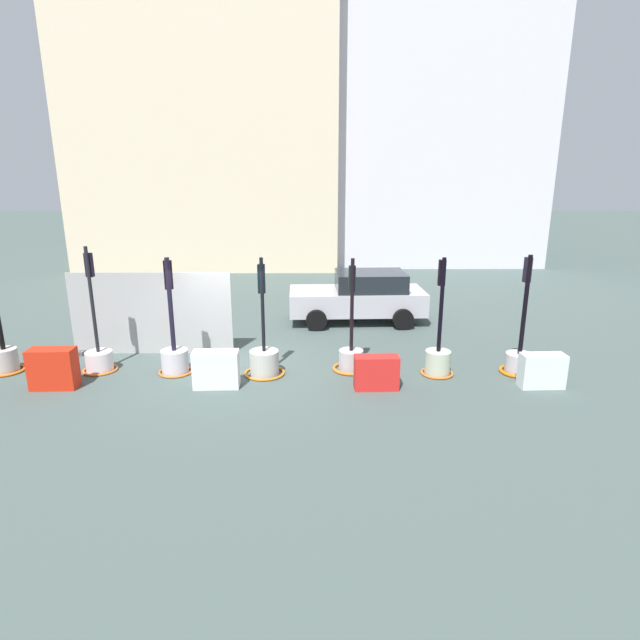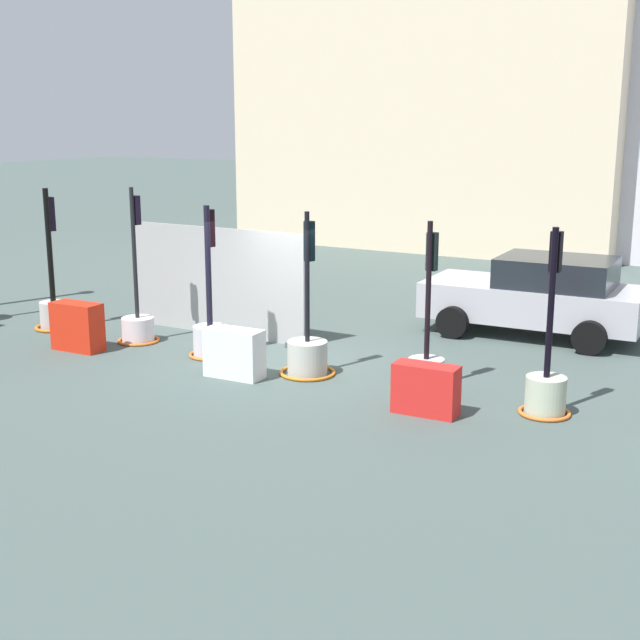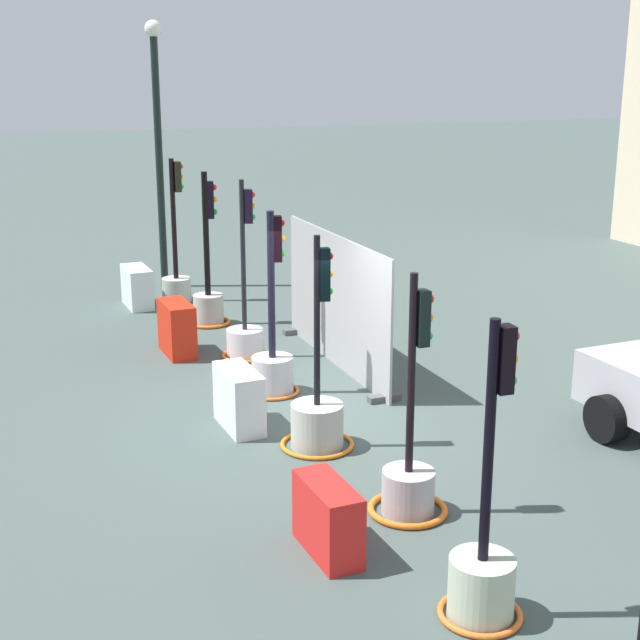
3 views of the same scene
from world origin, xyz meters
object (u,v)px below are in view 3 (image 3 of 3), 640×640
Objects in this scene: traffic_light_4 at (317,418)px; traffic_light_5 at (409,478)px; traffic_light_2 at (245,332)px; traffic_light_0 at (176,274)px; traffic_light_1 at (209,296)px; traffic_light_3 at (273,362)px; construction_barrier_3 at (328,519)px; construction_barrier_1 at (177,328)px; street_lamp_post at (158,132)px; traffic_light_6 at (483,569)px; construction_barrier_0 at (137,287)px; construction_barrier_2 at (239,399)px.

traffic_light_5 is (2.09, 0.28, 0.02)m from traffic_light_4.
traffic_light_2 is 4.04m from traffic_light_4.
traffic_light_0 reaches higher than traffic_light_1.
traffic_light_3 reaches higher than construction_barrier_3.
traffic_light_2 is 6.12m from traffic_light_5.
traffic_light_3 is 2.61m from construction_barrier_1.
construction_barrier_3 is at bearing -0.65° from construction_barrier_1.
street_lamp_post reaches higher than construction_barrier_1.
traffic_light_3 is 0.99× the size of traffic_light_4.
traffic_light_3 is at bearing 0.83° from traffic_light_0.
traffic_light_6 is 2.81× the size of construction_barrier_1.
construction_barrier_1 is at bearing -170.77° from traffic_light_5.
traffic_light_1 is 2.93× the size of construction_barrier_1.
construction_barrier_1 reaches higher than construction_barrier_3.
street_lamp_post is (-5.66, -0.18, 2.98)m from traffic_light_2.
construction_barrier_1 is at bearing -174.83° from traffic_light_6.
traffic_light_3 is 2.64× the size of construction_barrier_0.
traffic_light_2 is 1.08× the size of traffic_light_4.
traffic_light_5 reaches higher than construction_barrier_0.
construction_barrier_1 is at bearing 179.35° from construction_barrier_3.
street_lamp_post is at bearing 150.23° from construction_barrier_0.
traffic_light_1 is 2.77× the size of construction_barrier_0.
traffic_light_0 is at bearing -1.55° from street_lamp_post.
traffic_light_6 is (6.29, -0.13, -0.01)m from traffic_light_3.
traffic_light_6 is at bearing -0.18° from traffic_light_0.
traffic_light_1 is 2.11m from construction_barrier_0.
traffic_light_5 is 10.26m from construction_barrier_0.
traffic_light_5 reaches higher than construction_barrier_1.
traffic_light_5 is 6.77m from construction_barrier_1.
construction_barrier_2 is (-5.13, -0.75, -0.06)m from traffic_light_6.
construction_barrier_2 is at bearing -161.23° from traffic_light_5.
street_lamp_post is at bearing 178.45° from traffic_light_0.
construction_barrier_3 is at bearing -1.93° from construction_barrier_2.
street_lamp_post is (-11.77, -0.22, 3.01)m from traffic_light_5.
traffic_light_4 is at bearing 9.93° from construction_barrier_1.
construction_barrier_0 is at bearing -29.77° from street_lamp_post.
traffic_light_6 is at bearing 5.17° from construction_barrier_1.
traffic_light_0 is 7.31m from construction_barrier_2.
construction_barrier_1 reaches higher than construction_barrier_0.
traffic_light_1 is at bearing 178.83° from traffic_light_6.
traffic_light_2 is at bearing 1.84° from street_lamp_post.
traffic_light_0 is 10.88m from construction_barrier_3.
street_lamp_post is (-1.58, 0.90, 3.02)m from construction_barrier_0.
traffic_light_2 is at bearing 2.98° from traffic_light_0.
traffic_light_4 is 2.72m from construction_barrier_3.
traffic_light_1 is at bearing 149.10° from construction_barrier_1.
traffic_light_2 reaches higher than traffic_light_5.
construction_barrier_2 is at bearing -171.66° from traffic_light_6.
street_lamp_post is (-9.69, 0.06, 3.03)m from traffic_light_4.
traffic_light_6 is (10.41, -0.21, -0.07)m from traffic_light_1.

